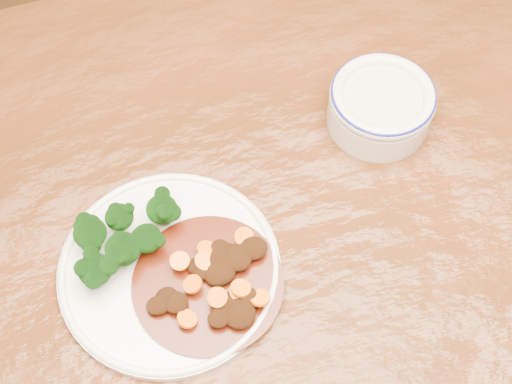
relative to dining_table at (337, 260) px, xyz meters
name	(u,v)px	position (x,y,z in m)	size (l,w,h in m)	color
dining_table	(337,260)	(0.00, 0.00, 0.00)	(1.52, 0.93, 0.75)	#5A2410
dinner_plate	(169,269)	(-0.19, 0.01, 0.09)	(0.23, 0.23, 0.01)	white
broccoli_florets	(118,237)	(-0.23, 0.05, 0.11)	(0.11, 0.08, 0.04)	#74984F
mince_stew	(217,282)	(-0.15, -0.03, 0.10)	(0.16, 0.16, 0.03)	#4E1508
dip_bowl	(381,105)	(0.09, 0.12, 0.11)	(0.12, 0.12, 0.06)	silver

